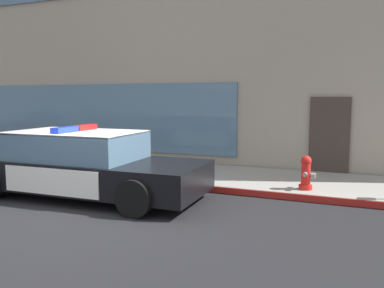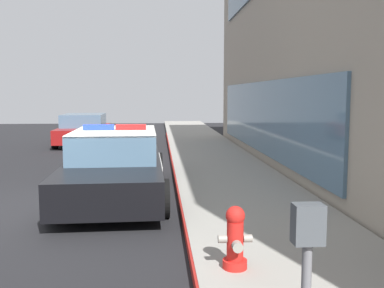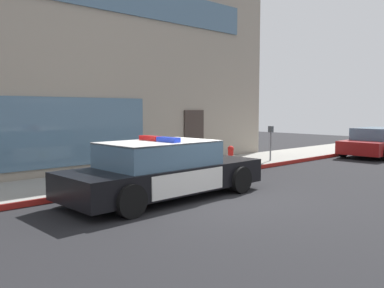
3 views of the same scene
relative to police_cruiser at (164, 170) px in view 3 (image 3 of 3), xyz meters
The scene contains 7 objects.
ground 1.31m from the police_cruiser, 41.49° to the right, with size 48.00×48.00×0.00m, color black.
sidewalk 2.84m from the police_cruiser, 72.36° to the left, with size 48.00×2.65×0.15m, color gray.
curb_red_paint 1.67m from the police_cruiser, 57.22° to the left, with size 28.80×0.04×0.14m, color maroon.
police_cruiser is the anchor object (origin of this frame).
fire_hydrant 4.74m from the police_cruiser, 21.98° to the left, with size 0.34×0.39×0.73m.
car_down_street 12.62m from the police_cruiser, ahead, with size 4.61×2.12×1.29m.
parking_meter 6.95m from the police_cruiser, 14.96° to the left, with size 0.12×0.18×1.34m.
Camera 3 is at (-6.83, -6.74, 2.14)m, focal length 37.58 mm.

